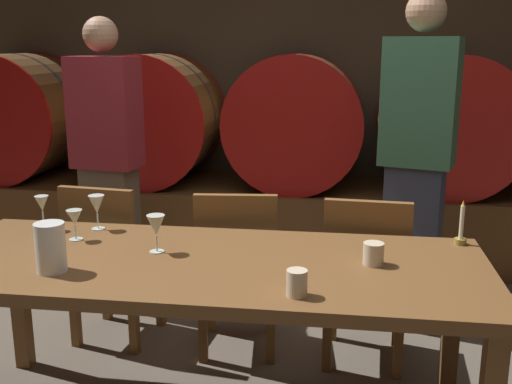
# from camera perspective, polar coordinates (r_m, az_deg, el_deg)

# --- Properties ---
(back_wall) EXTENTS (5.84, 0.24, 2.64)m
(back_wall) POSITION_cam_1_polar(r_m,az_deg,el_deg) (5.04, 4.01, 10.84)
(back_wall) COLOR #473A2D
(back_wall) RESTS_ON ground
(barrel_shelf) EXTENTS (5.26, 0.90, 0.54)m
(barrel_shelf) POSITION_cam_1_polar(r_m,az_deg,el_deg) (4.68, 3.29, -2.51)
(barrel_shelf) COLOR brown
(barrel_shelf) RESTS_ON ground
(wine_barrel_far_left) EXTENTS (0.98, 0.80, 0.98)m
(wine_barrel_far_left) POSITION_cam_1_polar(r_m,az_deg,el_deg) (5.18, -21.61, 6.63)
(wine_barrel_far_left) COLOR #513319
(wine_barrel_far_left) RESTS_ON barrel_shelf
(wine_barrel_left) EXTENTS (0.98, 0.80, 0.98)m
(wine_barrel_left) POSITION_cam_1_polar(r_m,az_deg,el_deg) (4.73, -9.62, 6.81)
(wine_barrel_left) COLOR brown
(wine_barrel_left) RESTS_ON barrel_shelf
(wine_barrel_center) EXTENTS (0.98, 0.80, 0.98)m
(wine_barrel_center) POSITION_cam_1_polar(r_m,az_deg,el_deg) (4.52, 3.72, 6.65)
(wine_barrel_center) COLOR brown
(wine_barrel_center) RESTS_ON barrel_shelf
(wine_barrel_right) EXTENTS (0.98, 0.80, 0.98)m
(wine_barrel_right) POSITION_cam_1_polar(r_m,az_deg,el_deg) (4.57, 17.55, 6.12)
(wine_barrel_right) COLOR brown
(wine_barrel_right) RESTS_ON barrel_shelf
(dining_table) EXTENTS (2.21, 0.85, 0.75)m
(dining_table) POSITION_cam_1_polar(r_m,az_deg,el_deg) (2.44, -4.69, -7.97)
(dining_table) COLOR brown
(dining_table) RESTS_ON ground
(chair_left) EXTENTS (0.44, 0.44, 0.88)m
(chair_left) POSITION_cam_1_polar(r_m,az_deg,el_deg) (3.30, -13.59, -5.85)
(chair_left) COLOR brown
(chair_left) RESTS_ON ground
(chair_center) EXTENTS (0.44, 0.44, 0.88)m
(chair_center) POSITION_cam_1_polar(r_m,az_deg,el_deg) (3.09, -1.75, -6.83)
(chair_center) COLOR brown
(chair_center) RESTS_ON ground
(chair_right) EXTENTS (0.42, 0.42, 0.88)m
(chair_right) POSITION_cam_1_polar(r_m,az_deg,el_deg) (3.03, 10.28, -7.53)
(chair_right) COLOR brown
(chair_right) RESTS_ON ground
(guest_left) EXTENTS (0.40, 0.28, 1.73)m
(guest_left) POSITION_cam_1_polar(r_m,az_deg,el_deg) (3.73, -13.73, 2.70)
(guest_left) COLOR brown
(guest_left) RESTS_ON ground
(guest_right) EXTENTS (0.43, 0.34, 1.84)m
(guest_right) POSITION_cam_1_polar(r_m,az_deg,el_deg) (3.40, 14.84, 2.70)
(guest_right) COLOR #33384C
(guest_right) RESTS_ON ground
(candle_center) EXTENTS (0.05, 0.05, 0.19)m
(candle_center) POSITION_cam_1_polar(r_m,az_deg,el_deg) (2.71, 18.69, -3.61)
(candle_center) COLOR olive
(candle_center) RESTS_ON dining_table
(pitcher) EXTENTS (0.11, 0.11, 0.19)m
(pitcher) POSITION_cam_1_polar(r_m,az_deg,el_deg) (2.38, -18.72, -4.95)
(pitcher) COLOR white
(pitcher) RESTS_ON dining_table
(wine_glass_far_left) EXTENTS (0.06, 0.06, 0.16)m
(wine_glass_far_left) POSITION_cam_1_polar(r_m,az_deg,el_deg) (2.92, -19.45, -1.16)
(wine_glass_far_left) COLOR silver
(wine_glass_far_left) RESTS_ON dining_table
(wine_glass_center_left) EXTENTS (0.07, 0.07, 0.13)m
(wine_glass_center_left) POSITION_cam_1_polar(r_m,az_deg,el_deg) (2.73, -16.68, -2.39)
(wine_glass_center_left) COLOR silver
(wine_glass_center_left) RESTS_ON dining_table
(wine_glass_center_right) EXTENTS (0.07, 0.07, 0.16)m
(wine_glass_center_right) POSITION_cam_1_polar(r_m,az_deg,el_deg) (2.86, -14.73, -1.22)
(wine_glass_center_right) COLOR silver
(wine_glass_center_right) RESTS_ON dining_table
(wine_glass_far_right) EXTENTS (0.07, 0.07, 0.16)m
(wine_glass_far_right) POSITION_cam_1_polar(r_m,az_deg,el_deg) (2.49, -9.37, -3.20)
(wine_glass_far_right) COLOR silver
(wine_glass_far_right) RESTS_ON dining_table
(cup_left) EXTENTS (0.07, 0.07, 0.09)m
(cup_left) POSITION_cam_1_polar(r_m,az_deg,el_deg) (2.07, 3.86, -8.52)
(cup_left) COLOR beige
(cup_left) RESTS_ON dining_table
(cup_right) EXTENTS (0.08, 0.08, 0.09)m
(cup_right) POSITION_cam_1_polar(r_m,az_deg,el_deg) (2.39, 10.97, -5.71)
(cup_right) COLOR beige
(cup_right) RESTS_ON dining_table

